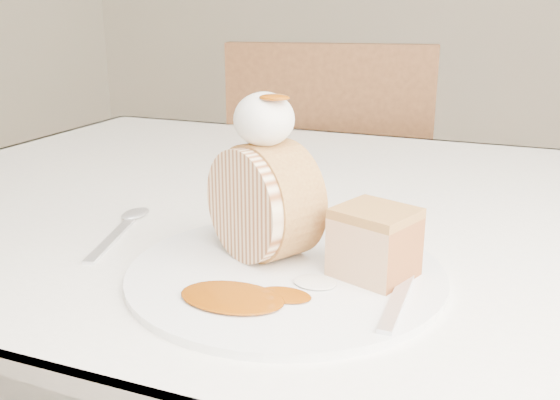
% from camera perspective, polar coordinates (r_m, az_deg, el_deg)
% --- Properties ---
extents(table, '(1.40, 0.90, 0.75)m').
position_cam_1_polar(table, '(0.84, 8.08, -6.46)').
color(table, white).
rests_on(table, ground).
extents(chair_far, '(0.51, 0.51, 0.92)m').
position_cam_1_polar(chair_far, '(1.49, 4.71, -0.95)').
color(chair_far, brown).
rests_on(chair_far, ground).
extents(plate, '(0.39, 0.39, 0.01)m').
position_cam_1_polar(plate, '(0.60, 0.54, -6.67)').
color(plate, white).
rests_on(plate, table).
extents(roulade_slice, '(0.13, 0.11, 0.11)m').
position_cam_1_polar(roulade_slice, '(0.61, -1.49, -0.14)').
color(roulade_slice, '#FCDFAF').
rests_on(roulade_slice, plate).
extents(cake_chunk, '(0.08, 0.08, 0.06)m').
position_cam_1_polar(cake_chunk, '(0.58, 8.63, -4.25)').
color(cake_chunk, '#AC8141').
rests_on(cake_chunk, plate).
extents(whipped_cream, '(0.06, 0.06, 0.05)m').
position_cam_1_polar(whipped_cream, '(0.59, -1.46, 7.40)').
color(whipped_cream, white).
rests_on(whipped_cream, roulade_slice).
extents(caramel_drizzle, '(0.03, 0.02, 0.01)m').
position_cam_1_polar(caramel_drizzle, '(0.57, -0.52, 9.99)').
color(caramel_drizzle, '#883C05').
rests_on(caramel_drizzle, whipped_cream).
extents(caramel_pool, '(0.11, 0.09, 0.00)m').
position_cam_1_polar(caramel_pool, '(0.54, -4.41, -8.84)').
color(caramel_pool, '#883C05').
rests_on(caramel_pool, plate).
extents(fork, '(0.03, 0.18, 0.00)m').
position_cam_1_polar(fork, '(0.55, 10.80, -8.72)').
color(fork, silver).
rests_on(fork, plate).
extents(spoon, '(0.07, 0.16, 0.00)m').
position_cam_1_polar(spoon, '(0.71, -15.20, -3.55)').
color(spoon, silver).
rests_on(spoon, table).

